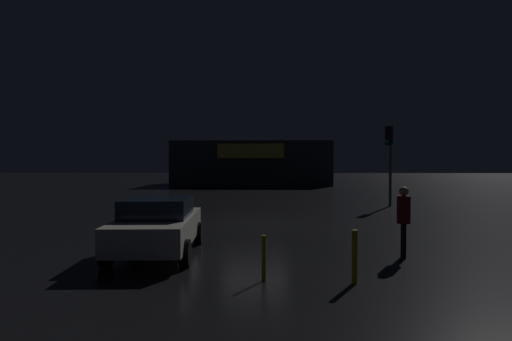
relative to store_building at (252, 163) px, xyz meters
The scene contains 7 objects.
ground_plane 26.51m from the store_building, 87.76° to the right, with size 120.00×120.00×0.00m, color black.
store_building is the anchor object (origin of this frame).
traffic_signal_opposite 21.66m from the store_building, 68.47° to the right, with size 0.43×0.42×4.22m.
car_near 32.31m from the store_building, 92.44° to the right, with size 2.23×4.43×1.49m.
pedestrian 32.95m from the store_building, 81.27° to the right, with size 0.42×0.42×1.82m.
bollard_kerb_a 34.86m from the store_building, 87.59° to the right, with size 0.09×0.09×0.94m, color gold.
bollard_kerb_b 35.16m from the store_building, 84.61° to the right, with size 0.12×0.12×1.09m, color gold.
Camera 1 is at (0.51, -17.69, 2.54)m, focal length 31.75 mm.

